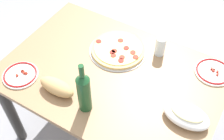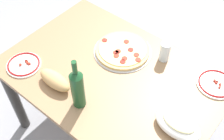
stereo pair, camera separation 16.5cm
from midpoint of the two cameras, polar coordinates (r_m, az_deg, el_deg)
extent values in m
plane|color=gray|center=(2.25, 2.14, -12.51)|extent=(8.00, 8.00, 0.00)
cube|color=#93704C|center=(1.68, 2.80, -1.17)|extent=(1.27, 0.87, 0.03)
cylinder|color=#33302D|center=(2.07, 21.91, -8.99)|extent=(0.07, 0.07, 0.67)
cylinder|color=#33302D|center=(2.39, -2.98, 5.42)|extent=(0.07, 0.07, 0.67)
cylinder|color=#33302D|center=(2.09, -16.69, -5.74)|extent=(0.07, 0.07, 0.67)
cylinder|color=#B7B7BC|center=(1.79, 4.75, 3.58)|extent=(0.36, 0.36, 0.01)
cylinder|color=#DBB26B|center=(1.78, 4.78, 3.85)|extent=(0.34, 0.34, 0.02)
cylinder|color=#EFD684|center=(1.77, 4.80, 4.12)|extent=(0.30, 0.30, 0.01)
cylinder|color=#B22D1E|center=(1.72, 3.58, 2.74)|extent=(0.03, 0.03, 0.00)
cylinder|color=maroon|center=(1.69, 4.94, 1.52)|extent=(0.03, 0.03, 0.00)
cylinder|color=maroon|center=(1.81, 1.11, 5.82)|extent=(0.03, 0.03, 0.00)
cylinder|color=maroon|center=(1.76, 6.39, 3.89)|extent=(0.03, 0.03, 0.00)
cylinder|color=#B22D1E|center=(1.81, 5.49, 5.53)|extent=(0.03, 0.03, 0.00)
cylinder|color=#B22D1E|center=(1.71, 5.28, 2.14)|extent=(0.03, 0.03, 0.00)
cylinder|color=#B22D1E|center=(1.74, 7.58, 2.87)|extent=(0.03, 0.03, 0.00)
cylinder|color=#B22D1E|center=(1.75, 3.93, 3.60)|extent=(0.03, 0.03, 0.00)
cylinder|color=#B22D1E|center=(1.71, 7.96, 1.89)|extent=(0.03, 0.03, 0.00)
cylinder|color=maroon|center=(1.74, 3.50, 3.38)|extent=(0.03, 0.03, 0.00)
ellipsoid|color=white|center=(1.48, 16.14, -10.62)|extent=(0.24, 0.15, 0.07)
ellipsoid|color=#AD2819|center=(1.47, 16.25, -10.38)|extent=(0.20, 0.12, 0.03)
ellipsoid|color=beige|center=(1.46, 16.40, -10.01)|extent=(0.17, 0.10, 0.02)
cylinder|color=#194723|center=(1.45, -3.47, -4.36)|extent=(0.07, 0.07, 0.23)
cone|color=#194723|center=(1.35, -3.72, -1.10)|extent=(0.07, 0.07, 0.03)
cylinder|color=#194723|center=(1.31, -3.82, 0.31)|extent=(0.03, 0.03, 0.07)
cylinder|color=silver|center=(1.74, 13.14, 3.43)|extent=(0.06, 0.06, 0.13)
cylinder|color=white|center=(1.76, -14.61, 0.84)|extent=(0.21, 0.21, 0.01)
torus|color=red|center=(1.75, -14.66, 1.01)|extent=(0.19, 0.19, 0.01)
cube|color=#AD2819|center=(1.75, -15.27, 0.86)|extent=(0.01, 0.01, 0.01)
cube|color=#AD2819|center=(1.76, -14.08, 1.52)|extent=(0.01, 0.01, 0.01)
cube|color=#AD2819|center=(1.76, -14.23, 1.60)|extent=(0.01, 0.01, 0.01)
cube|color=#AD2819|center=(1.75, -13.90, 1.18)|extent=(0.01, 0.01, 0.01)
cube|color=#AD2819|center=(1.74, -13.57, 1.07)|extent=(0.01, 0.01, 0.01)
cylinder|color=white|center=(1.74, 22.55, -2.75)|extent=(0.22, 0.22, 0.01)
torus|color=red|center=(1.74, 22.62, -2.59)|extent=(0.20, 0.20, 0.01)
cube|color=#AD2819|center=(1.74, 23.32, -2.77)|extent=(0.01, 0.01, 0.01)
cube|color=#AD2819|center=(1.74, 22.34, -2.11)|extent=(0.01, 0.01, 0.01)
cube|color=#AD2819|center=(1.74, 22.63, -2.48)|extent=(0.01, 0.01, 0.01)
cube|color=#AD2819|center=(1.74, 22.72, -2.37)|extent=(0.01, 0.01, 0.01)
cube|color=#AD2819|center=(1.72, 23.24, -3.31)|extent=(0.01, 0.01, 0.01)
ellipsoid|color=tan|center=(1.60, -8.44, -2.18)|extent=(0.22, 0.09, 0.08)
camera|label=1|loc=(0.08, -87.13, 3.28)|focal=45.95mm
camera|label=2|loc=(0.08, 92.87, -3.28)|focal=45.95mm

